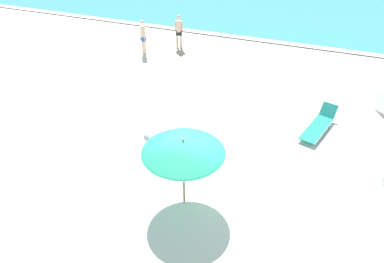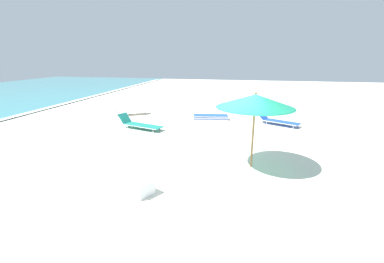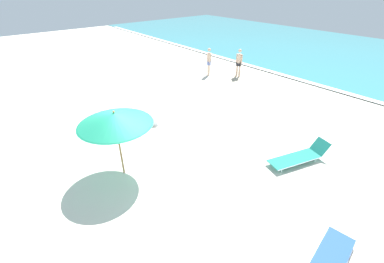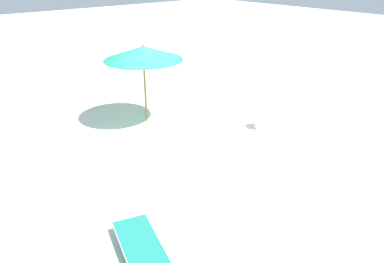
% 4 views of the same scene
% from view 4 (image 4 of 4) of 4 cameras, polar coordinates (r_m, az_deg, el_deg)
% --- Properties ---
extents(ground_plane, '(60.00, 60.00, 0.16)m').
position_cam_4_polar(ground_plane, '(10.53, -3.99, -0.40)').
color(ground_plane, silver).
extents(beach_umbrella, '(2.23, 2.23, 2.28)m').
position_cam_4_polar(beach_umbrella, '(10.67, -7.45, 11.73)').
color(beach_umbrella, olive).
rests_on(beach_umbrella, ground_plane).
extents(sun_lounger_near_water_left, '(1.22, 2.32, 0.63)m').
position_cam_4_polar(sun_lounger_near_water_left, '(6.00, -6.54, -19.00)').
color(sun_lounger_near_water_left, '#1E8475').
rests_on(sun_lounger_near_water_left, ground_plane).
extents(cooler_box, '(0.61, 0.55, 0.37)m').
position_cam_4_polar(cooler_box, '(10.85, 10.67, 1.55)').
color(cooler_box, white).
rests_on(cooler_box, ground_plane).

